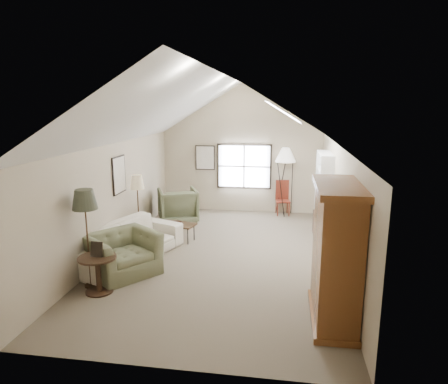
# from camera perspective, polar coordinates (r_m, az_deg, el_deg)

# --- Properties ---
(room_shell) EXTENTS (5.01, 8.01, 4.00)m
(room_shell) POSITION_cam_1_polar(r_m,az_deg,el_deg) (8.52, -0.41, 11.37)
(room_shell) COLOR brown
(room_shell) RESTS_ON ground
(window) EXTENTS (1.72, 0.08, 1.42)m
(window) POSITION_cam_1_polar(r_m,az_deg,el_deg) (12.58, 2.89, 3.67)
(window) COLOR black
(window) RESTS_ON room_shell
(skylight) EXTENTS (0.80, 1.20, 0.52)m
(skylight) POSITION_cam_1_polar(r_m,az_deg,el_deg) (9.31, 8.57, 11.40)
(skylight) COLOR white
(skylight) RESTS_ON room_shell
(wall_art) EXTENTS (1.97, 3.71, 0.88)m
(wall_art) POSITION_cam_1_polar(r_m,az_deg,el_deg) (10.97, -8.55, 3.71)
(wall_art) COLOR black
(wall_art) RESTS_ON room_shell
(armoire) EXTENTS (0.60, 1.50, 2.20)m
(armoire) POSITION_cam_1_polar(r_m,az_deg,el_deg) (6.48, 15.70, -8.53)
(armoire) COLOR brown
(armoire) RESTS_ON ground
(tv_alcove) EXTENTS (0.32, 1.30, 2.10)m
(tv_alcove) POSITION_cam_1_polar(r_m,az_deg,el_deg) (10.30, 14.01, -0.35)
(tv_alcove) COLOR white
(tv_alcove) RESTS_ON ground
(media_console) EXTENTS (0.34, 1.18, 0.60)m
(media_console) POSITION_cam_1_polar(r_m,az_deg,el_deg) (10.52, 13.65, -4.87)
(media_console) COLOR #382316
(media_console) RESTS_ON ground
(tv_panel) EXTENTS (0.05, 0.90, 0.55)m
(tv_panel) POSITION_cam_1_polar(r_m,az_deg,el_deg) (10.35, 13.83, -1.59)
(tv_panel) COLOR black
(tv_panel) RESTS_ON media_console
(sofa) EXTENTS (2.02, 2.94, 0.80)m
(sofa) POSITION_cam_1_polar(r_m,az_deg,el_deg) (9.12, -13.70, -6.92)
(sofa) COLOR silver
(sofa) RESTS_ON ground
(armchair_near) EXTENTS (1.70, 1.72, 0.84)m
(armchair_near) POSITION_cam_1_polar(r_m,az_deg,el_deg) (8.37, -14.31, -8.56)
(armchair_near) COLOR #676949
(armchair_near) RESTS_ON ground
(armchair_far) EXTENTS (1.40, 1.41, 0.99)m
(armchair_far) POSITION_cam_1_polar(r_m,az_deg,el_deg) (11.64, -6.61, -1.92)
(armchair_far) COLOR #5A6345
(armchair_far) RESTS_ON ground
(coffee_table) EXTENTS (0.96, 0.67, 0.44)m
(coffee_table) POSITION_cam_1_polar(r_m,az_deg,el_deg) (10.15, -6.59, -5.70)
(coffee_table) COLOR #3E2719
(coffee_table) RESTS_ON ground
(bowl) EXTENTS (0.25, 0.25, 0.05)m
(bowl) POSITION_cam_1_polar(r_m,az_deg,el_deg) (10.07, -6.62, -4.36)
(bowl) COLOR #3A2217
(bowl) RESTS_ON coffee_table
(side_table) EXTENTS (0.89, 0.89, 0.69)m
(side_table) POSITION_cam_1_polar(r_m,az_deg,el_deg) (7.74, -17.50, -11.16)
(side_table) COLOR #372716
(side_table) RESTS_ON ground
(side_chair) EXTENTS (0.47, 0.47, 1.06)m
(side_chair) POSITION_cam_1_polar(r_m,az_deg,el_deg) (12.44, 8.41, -0.86)
(side_chair) COLOR maroon
(side_chair) RESTS_ON ground
(tripod_lamp) EXTENTS (0.71, 0.71, 2.12)m
(tripod_lamp) POSITION_cam_1_polar(r_m,az_deg,el_deg) (12.33, 8.67, 1.53)
(tripod_lamp) COLOR white
(tripod_lamp) RESTS_ON ground
(dark_lamp) EXTENTS (0.60, 0.60, 1.91)m
(dark_lamp) POSITION_cam_1_polar(r_m,az_deg,el_deg) (7.81, -18.92, -6.25)
(dark_lamp) COLOR #272A1D
(dark_lamp) RESTS_ON ground
(tan_lamp) EXTENTS (0.45, 0.45, 1.72)m
(tan_lamp) POSITION_cam_1_polar(r_m,az_deg,el_deg) (10.11, -12.15, -2.21)
(tan_lamp) COLOR tan
(tan_lamp) RESTS_ON ground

